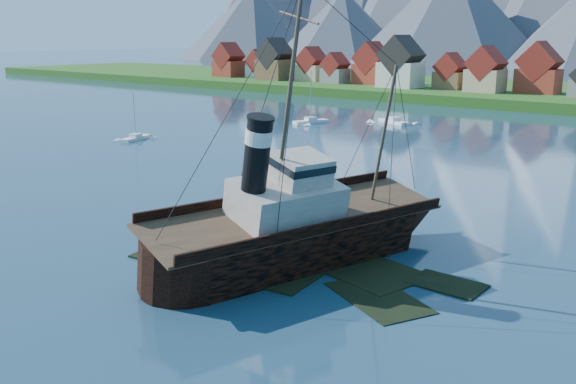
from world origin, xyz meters
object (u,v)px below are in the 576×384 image
Objects in this scene: sailboat_c at (394,122)px; sailboat_a at (136,139)px; sailboat_b at (311,122)px; tugboat_wreck at (304,224)px.

sailboat_a is at bearing 178.38° from sailboat_c.
sailboat_a is at bearing -87.23° from sailboat_b.
tugboat_wreck reaches higher than sailboat_a.
sailboat_c is (-40.82, 86.39, -2.99)m from tugboat_wreck.
sailboat_b is at bearing 154.66° from sailboat_c.
sailboat_a is 0.78× the size of sailboat_b.
sailboat_b reaches higher than sailboat_c.
tugboat_wreck is 92.96m from sailboat_b.
sailboat_b is 19.46m from sailboat_c.
sailboat_b reaches higher than sailboat_a.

